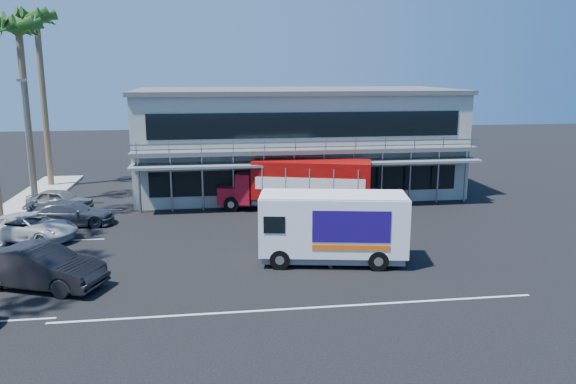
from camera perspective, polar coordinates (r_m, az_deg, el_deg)
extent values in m
plane|color=black|center=(26.64, -0.72, -6.53)|extent=(120.00, 120.00, 0.00)
cube|color=#A3A799|center=(40.81, 0.77, 5.11)|extent=(22.00, 10.00, 7.00)
cube|color=#515454|center=(40.52, 0.79, 10.24)|extent=(22.40, 10.40, 0.30)
cube|color=#515454|center=(35.32, 2.16, 4.15)|extent=(22.00, 1.20, 0.25)
cube|color=gray|center=(34.72, 2.33, 4.84)|extent=(22.00, 0.08, 0.90)
cube|color=slate|center=(35.14, 2.24, 2.95)|extent=(22.00, 1.80, 0.15)
cube|color=black|center=(36.22, 1.97, 1.14)|extent=(20.00, 0.06, 1.60)
cube|color=black|center=(35.70, 2.02, 6.82)|extent=(20.00, 0.06, 1.60)
cylinder|color=brown|center=(39.84, -24.96, 6.69)|extent=(0.44, 0.44, 11.00)
sphere|color=#17511B|center=(39.81, -25.73, 14.87)|extent=(1.10, 1.10, 1.10)
cylinder|color=brown|center=(45.19, -23.52, 7.99)|extent=(0.44, 0.44, 12.00)
sphere|color=#17511B|center=(45.26, -24.22, 15.82)|extent=(1.10, 1.10, 1.10)
cylinder|color=gray|center=(37.94, -24.89, 4.19)|extent=(0.14, 0.14, 8.00)
cube|color=gray|center=(37.67, -25.44, 10.22)|extent=(0.50, 0.25, 0.18)
cube|color=maroon|center=(35.80, -5.83, -0.19)|extent=(1.78, 2.30, 1.08)
cube|color=maroon|center=(35.47, -4.29, 0.55)|extent=(1.49, 2.42, 1.89)
cube|color=black|center=(35.37, -4.30, 1.40)|extent=(0.58, 1.85, 0.63)
cube|color=#A10E09|center=(34.72, 2.40, 1.30)|extent=(7.56, 4.17, 2.35)
cube|color=slate|center=(35.01, 2.38, -0.95)|extent=(7.46, 3.84, 0.27)
cube|color=white|center=(33.62, 2.20, 0.78)|extent=(6.39, 1.87, 0.77)
cube|color=white|center=(35.84, 2.58, 1.50)|extent=(6.39, 1.87, 0.77)
cylinder|color=black|center=(34.89, -5.77, -1.24)|extent=(0.98, 0.53, 0.94)
cylinder|color=black|center=(36.77, -5.04, -0.53)|extent=(0.98, 0.53, 0.94)
cylinder|color=black|center=(34.33, -1.09, -1.41)|extent=(0.98, 0.53, 0.94)
cylinder|color=black|center=(36.24, -0.59, -0.67)|extent=(0.98, 0.53, 0.94)
cylinder|color=black|center=(33.93, 6.15, -1.64)|extent=(0.98, 0.53, 0.94)
cylinder|color=black|center=(35.85, 6.27, -0.89)|extent=(0.98, 0.53, 0.94)
cube|color=white|center=(25.35, 4.58, -3.24)|extent=(6.85, 3.39, 2.62)
cube|color=slate|center=(25.77, 4.53, -6.35)|extent=(6.55, 3.12, 0.33)
cube|color=black|center=(25.35, -2.78, -2.56)|extent=(0.39, 1.82, 0.89)
cube|color=white|center=(25.02, 4.64, -0.29)|extent=(6.71, 3.32, 0.07)
cube|color=#1B0A61|center=(24.24, 6.46, -3.54)|extent=(3.32, 0.64, 1.40)
cube|color=#1B0A61|center=(26.44, 6.12, -2.20)|extent=(3.32, 0.64, 1.40)
cube|color=#F2590C|center=(24.51, 6.41, -5.65)|extent=(3.32, 0.63, 0.23)
cylinder|color=black|center=(24.82, -0.83, -6.86)|extent=(0.93, 0.44, 0.90)
cylinder|color=black|center=(26.70, -0.59, -5.47)|extent=(0.93, 0.44, 0.90)
cylinder|color=black|center=(24.97, 9.16, -6.91)|extent=(0.93, 0.44, 0.90)
cylinder|color=black|center=(26.84, 8.67, -5.52)|extent=(0.93, 0.44, 0.90)
imported|color=black|center=(24.78, -23.86, -6.99)|extent=(5.50, 3.63, 1.71)
imported|color=#B8B8BA|center=(31.85, -24.77, -3.25)|extent=(5.39, 3.84, 1.36)
imported|color=#313742|center=(33.93, -21.16, -2.05)|extent=(4.75, 2.06, 1.36)
imported|color=slate|center=(37.62, -22.15, -0.77)|extent=(4.34, 2.72, 1.38)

